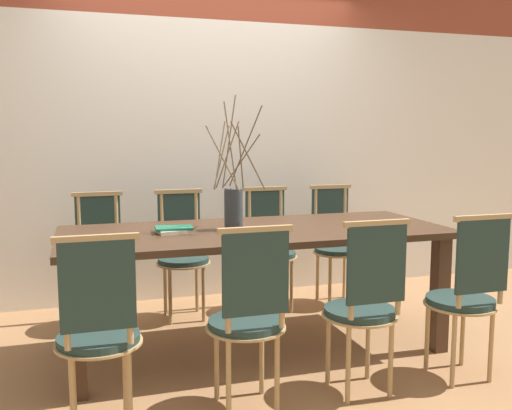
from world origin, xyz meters
The scene contains 13 objects.
ground_plane centered at (0.00, 0.00, 0.00)m, with size 16.00×16.00×0.00m, color #9E7047.
wall_rear centered at (0.00, 1.30, 1.60)m, with size 12.00×0.06×3.20m.
dining_table centered at (0.00, 0.00, 0.68)m, with size 2.38×0.97×0.78m.
chair_near_leftend centered at (-0.98, -0.79, 0.51)m, with size 0.40×0.40×0.95m.
chair_near_left centered at (-0.28, -0.79, 0.51)m, with size 0.40×0.40×0.95m.
chair_near_center centered at (0.34, -0.79, 0.51)m, with size 0.40×0.40×0.95m.
chair_near_right centered at (0.97, -0.79, 0.51)m, with size 0.40×0.40×0.95m.
chair_far_leftend centered at (-0.92, 0.79, 0.51)m, with size 0.40×0.40×0.95m.
chair_far_left centered at (-0.33, 0.79, 0.51)m, with size 0.40×0.40×0.95m.
chair_far_center centered at (0.35, 0.79, 0.51)m, with size 0.40×0.40×0.95m.
chair_far_right centered at (0.92, 0.79, 0.51)m, with size 0.40×0.40×0.95m.
vase_centerpiece centered at (-0.14, 0.03, 0.93)m, with size 0.36×0.37×0.83m.
book_stack centered at (-0.51, 0.01, 0.79)m, with size 0.23×0.18×0.04m.
Camera 1 is at (-1.04, -3.34, 1.38)m, focal length 40.00 mm.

